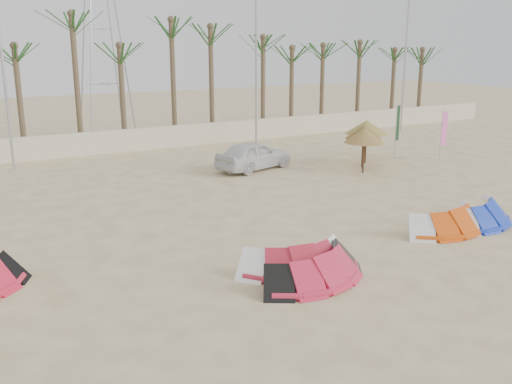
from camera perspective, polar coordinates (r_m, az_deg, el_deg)
ground at (r=15.23m, az=11.43°, el=-9.83°), size 120.00×120.00×0.00m
boundary_wall at (r=34.07m, az=-13.51°, el=4.98°), size 60.00×0.30×1.30m
palm_line at (r=35.23m, az=-13.75°, el=14.76°), size 52.00×4.00×7.70m
lamp_b at (r=30.48m, az=-24.06°, el=12.68°), size 1.25×0.14×11.00m
lamp_c at (r=34.90m, az=0.07°, el=14.06°), size 1.25×0.14×11.00m
lamp_d at (r=42.17m, az=14.80°, el=13.74°), size 1.25×0.14×11.00m
pylon at (r=40.15m, az=-14.54°, el=5.43°), size 3.00×3.00×14.00m
kite_red_mid at (r=15.72m, az=5.31°, el=-7.11°), size 3.74×2.19×0.90m
kite_red_right at (r=16.35m, az=3.55°, el=-6.18°), size 3.59×1.95×0.90m
kite_orange at (r=20.68m, az=18.07°, el=-2.35°), size 3.75×1.89×0.90m
kite_blue at (r=21.79m, az=21.08°, el=-1.76°), size 3.65×2.37×0.90m
parasol_left at (r=28.19m, az=10.79°, el=5.56°), size 1.97×1.97×2.19m
parasol_mid at (r=29.48m, az=10.71°, el=5.92°), size 1.86×1.86×2.17m
parasol_right at (r=30.52m, az=11.01°, el=6.39°), size 2.24×2.24×2.26m
flag_pink at (r=32.22m, az=18.25°, el=5.91°), size 0.45×0.04×2.80m
flag_green at (r=32.68m, az=14.05°, el=6.53°), size 0.44×0.19×3.00m
car at (r=28.63m, az=-0.23°, el=3.70°), size 4.57×2.84×1.45m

